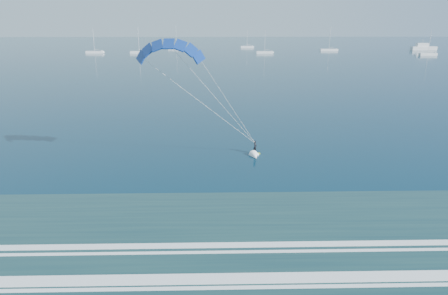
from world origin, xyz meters
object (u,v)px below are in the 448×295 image
at_px(motor_yacht, 423,47).
at_px(sailboat_8, 139,52).
at_px(sailboat_3, 265,52).
at_px(sailboat_2, 177,48).
at_px(sailboat_7, 428,54).
at_px(sailboat_1, 95,52).
at_px(sailboat_5, 329,50).
at_px(sailboat_4, 247,47).
at_px(kitesurfer_rig, 216,99).

distance_m(motor_yacht, sailboat_8, 163.89).
relative_size(sailboat_3, sailboat_8, 0.92).
distance_m(sailboat_2, sailboat_7, 138.79).
bearing_deg(sailboat_7, sailboat_8, 173.38).
distance_m(sailboat_1, sailboat_2, 52.53).
bearing_deg(sailboat_1, sailboat_5, 6.63).
bearing_deg(sailboat_7, sailboat_2, 157.83).
height_order(sailboat_1, sailboat_7, sailboat_1).
xyz_separation_m(sailboat_1, sailboat_4, (84.04, 45.12, -0.01)).
bearing_deg(sailboat_4, sailboat_1, -151.77).
distance_m(sailboat_4, sailboat_7, 105.64).
height_order(sailboat_3, sailboat_7, sailboat_7).
height_order(sailboat_4, sailboat_5, sailboat_5).
distance_m(sailboat_1, sailboat_7, 169.51).
bearing_deg(sailboat_3, sailboat_4, 96.41).
xyz_separation_m(kitesurfer_rig, sailboat_8, (-39.75, 172.74, -6.98)).
height_order(kitesurfer_rig, sailboat_8, kitesurfer_rig).
bearing_deg(sailboat_5, sailboat_8, -171.09).
xyz_separation_m(kitesurfer_rig, sailboat_1, (-63.41, 174.23, -6.99)).
xyz_separation_m(sailboat_1, sailboat_2, (39.99, 34.06, 0.01)).
bearing_deg(sailboat_3, sailboat_7, -10.72).
height_order(sailboat_5, sailboat_7, sailboat_5).
bearing_deg(sailboat_8, sailboat_4, 37.67).
relative_size(motor_yacht, sailboat_2, 1.07).
bearing_deg(sailboat_4, sailboat_7, -36.90).
distance_m(sailboat_7, sailboat_8, 145.83).
xyz_separation_m(sailboat_5, sailboat_7, (40.01, -33.25, -0.00)).
bearing_deg(sailboat_4, kitesurfer_rig, -95.37).
distance_m(motor_yacht, sailboat_1, 187.19).
xyz_separation_m(motor_yacht, sailboat_7, (-17.46, -39.44, -0.89)).
bearing_deg(sailboat_2, sailboat_8, -114.66).
xyz_separation_m(motor_yacht, sailboat_2, (-145.99, 12.94, -0.88)).
xyz_separation_m(sailboat_2, sailboat_7, (128.53, -52.38, -0.00)).
bearing_deg(sailboat_2, sailboat_3, -37.09).
height_order(kitesurfer_rig, sailboat_2, kitesurfer_rig).
height_order(motor_yacht, sailboat_7, sailboat_7).
relative_size(sailboat_1, sailboat_2, 0.92).
bearing_deg(sailboat_1, kitesurfer_rig, -70.00).
relative_size(kitesurfer_rig, sailboat_2, 1.12).
bearing_deg(sailboat_2, sailboat_4, 14.08).
distance_m(sailboat_2, sailboat_5, 90.56).
bearing_deg(sailboat_1, motor_yacht, 6.48).
bearing_deg(sailboat_1, sailboat_7, -6.20).
xyz_separation_m(motor_yacht, sailboat_3, (-96.50, -24.48, -0.89)).
height_order(motor_yacht, sailboat_2, sailboat_2).
xyz_separation_m(motor_yacht, sailboat_1, (-185.99, -21.13, -0.89)).
bearing_deg(sailboat_4, sailboat_8, -142.33).
relative_size(sailboat_1, sailboat_8, 0.94).
distance_m(sailboat_2, sailboat_4, 45.42).
xyz_separation_m(kitesurfer_rig, sailboat_4, (20.63, 219.35, -7.00)).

